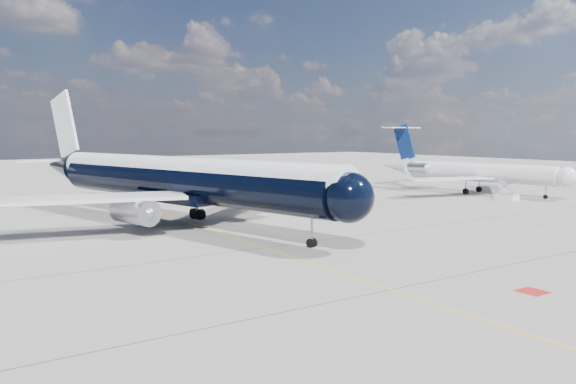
{
  "coord_description": "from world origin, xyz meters",
  "views": [
    {
      "loc": [
        -23.65,
        -29.37,
        9.51
      ],
      "look_at": [
        5.13,
        14.2,
        4.0
      ],
      "focal_mm": 35.0,
      "sensor_mm": 36.0,
      "label": 1
    }
  ],
  "objects": [
    {
      "name": "main_airliner",
      "position": [
        -1.41,
        26.44,
        4.69
      ],
      "size": [
        41.58,
        51.49,
        15.11
      ],
      "rotation": [
        0.0,
        0.0,
        0.26
      ],
      "color": "black",
      "rests_on": "ground"
    },
    {
      "name": "regional_jet",
      "position": [
        49.39,
        29.43,
        3.51
      ],
      "size": [
        28.13,
        32.72,
        11.13
      ],
      "rotation": [
        0.0,
        0.0,
        0.19
      ],
      "color": "silver",
      "rests_on": "ground"
    },
    {
      "name": "taxiway_centerline",
      "position": [
        0.0,
        25.0,
        0.0
      ],
      "size": [
        0.16,
        160.0,
        0.01
      ],
      "primitive_type": "cube",
      "color": "yellow",
      "rests_on": "ground"
    },
    {
      "name": "red_marking",
      "position": [
        6.8,
        -10.0,
        0.0
      ],
      "size": [
        1.6,
        1.6,
        0.01
      ],
      "primitive_type": "cube",
      "color": "maroon",
      "rests_on": "ground"
    },
    {
      "name": "boarding_stair",
      "position": [
        46.05,
        19.63,
        0.57
      ],
      "size": [
        2.76,
        3.2,
        3.09
      ],
      "rotation": [
        0.0,
        0.0,
        0.2
      ],
      "color": "silver",
      "rests_on": "ground"
    },
    {
      "name": "ground",
      "position": [
        0.0,
        30.0,
        0.0
      ],
      "size": [
        320.0,
        320.0,
        0.0
      ],
      "primitive_type": "plane",
      "color": "gray",
      "rests_on": "ground"
    }
  ]
}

